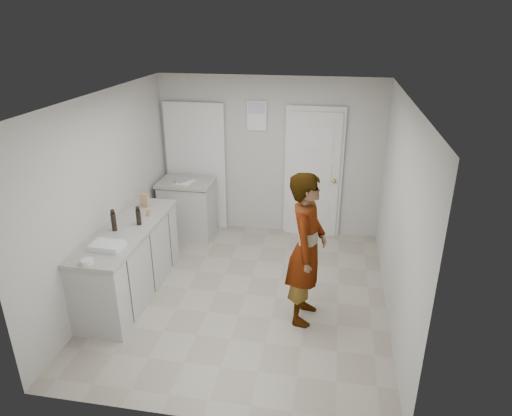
% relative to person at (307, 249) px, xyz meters
% --- Properties ---
extents(ground, '(4.00, 4.00, 0.00)m').
position_rel_person_xyz_m(ground, '(-0.76, 0.33, -0.90)').
color(ground, gray).
rests_on(ground, ground).
extents(room_shell, '(4.00, 4.00, 4.00)m').
position_rel_person_xyz_m(room_shell, '(-0.94, 2.28, 0.12)').
color(room_shell, '#AFACA5').
rests_on(room_shell, ground).
extents(main_counter, '(0.64, 1.96, 0.93)m').
position_rel_person_xyz_m(main_counter, '(-2.21, 0.13, -0.47)').
color(main_counter, silver).
rests_on(main_counter, ground).
extents(side_counter, '(0.84, 0.61, 0.93)m').
position_rel_person_xyz_m(side_counter, '(-2.01, 1.88, -0.47)').
color(side_counter, silver).
rests_on(side_counter, ground).
extents(person, '(0.50, 0.70, 1.80)m').
position_rel_person_xyz_m(person, '(0.00, 0.00, 0.00)').
color(person, silver).
rests_on(person, ground).
extents(cake_mix_box, '(0.12, 0.07, 0.19)m').
position_rel_person_xyz_m(cake_mix_box, '(-2.23, 0.79, 0.12)').
color(cake_mix_box, '#A68653').
rests_on(cake_mix_box, main_counter).
extents(spice_jar, '(0.06, 0.06, 0.09)m').
position_rel_person_xyz_m(spice_jar, '(-2.07, 0.53, 0.07)').
color(spice_jar, tan).
rests_on(spice_jar, main_counter).
extents(oil_cruet_a, '(0.06, 0.06, 0.24)m').
position_rel_person_xyz_m(oil_cruet_a, '(-2.08, 0.25, 0.14)').
color(oil_cruet_a, black).
rests_on(oil_cruet_a, main_counter).
extents(oil_cruet_b, '(0.06, 0.06, 0.28)m').
position_rel_person_xyz_m(oil_cruet_b, '(-2.30, 0.04, 0.16)').
color(oil_cruet_b, black).
rests_on(oil_cruet_b, main_counter).
extents(baking_dish, '(0.36, 0.26, 0.06)m').
position_rel_person_xyz_m(baking_dish, '(-2.18, -0.40, 0.05)').
color(baking_dish, silver).
rests_on(baking_dish, main_counter).
extents(egg_bowl, '(0.13, 0.13, 0.05)m').
position_rel_person_xyz_m(egg_bowl, '(-2.22, -0.76, 0.05)').
color(egg_bowl, silver).
rests_on(egg_bowl, main_counter).
extents(papers, '(0.27, 0.32, 0.01)m').
position_rel_person_xyz_m(papers, '(-2.00, 1.83, 0.03)').
color(papers, white).
rests_on(papers, side_counter).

